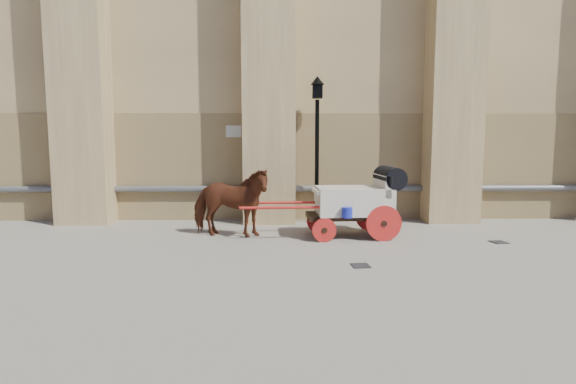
{
  "coord_description": "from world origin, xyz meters",
  "views": [
    {
      "loc": [
        -0.76,
        -8.66,
        2.23
      ],
      "look_at": [
        -0.53,
        1.69,
        1.05
      ],
      "focal_mm": 28.0,
      "sensor_mm": 36.0,
      "label": 1
    }
  ],
  "objects": [
    {
      "name": "ground",
      "position": [
        0.0,
        0.0,
        0.0
      ],
      "size": [
        90.0,
        90.0,
        0.0
      ],
      "primitive_type": "plane",
      "color": "gray",
      "rests_on": "ground"
    },
    {
      "name": "horse",
      "position": [
        -1.88,
        1.7,
        0.81
      ],
      "size": [
        2.05,
        1.22,
        1.62
      ],
      "primitive_type": "imported",
      "rotation": [
        0.0,
        0.0,
        1.38
      ],
      "color": "maroon",
      "rests_on": "ground"
    },
    {
      "name": "carriage",
      "position": [
        1.12,
        1.69,
        0.88
      ],
      "size": [
        3.78,
        1.38,
        1.64
      ],
      "rotation": [
        0.0,
        0.0,
        0.05
      ],
      "color": "black",
      "rests_on": "ground"
    },
    {
      "name": "street_lamp",
      "position": [
        0.29,
        3.49,
        2.11
      ],
      "size": [
        0.37,
        0.37,
        3.95
      ],
      "color": "black",
      "rests_on": "ground"
    },
    {
      "name": "drain_grate_near",
      "position": [
        0.72,
        -0.84,
        0.01
      ],
      "size": [
        0.35,
        0.35,
        0.01
      ],
      "primitive_type": "cube",
      "rotation": [
        0.0,
        0.0,
        0.08
      ],
      "color": "black",
      "rests_on": "ground"
    },
    {
      "name": "drain_grate_far",
      "position": [
        4.12,
        0.97,
        0.01
      ],
      "size": [
        0.37,
        0.37,
        0.01
      ],
      "primitive_type": "cube",
      "rotation": [
        0.0,
        0.0,
        0.18
      ],
      "color": "black",
      "rests_on": "ground"
    }
  ]
}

